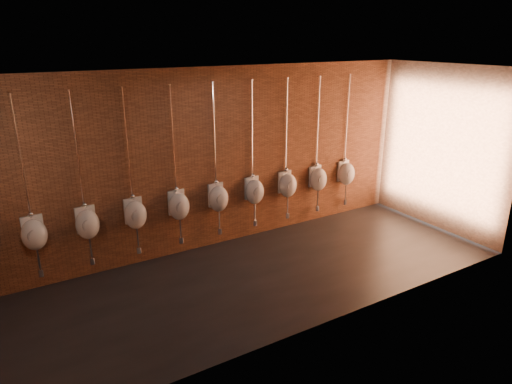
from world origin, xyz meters
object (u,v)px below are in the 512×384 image
urinal_3 (135,214)px  urinal_7 (288,184)px  urinal_4 (179,206)px  urinal_1 (34,234)px  urinal_6 (254,191)px  urinal_9 (346,173)px  urinal_2 (87,223)px  urinal_8 (318,179)px  urinal_5 (218,198)px

urinal_3 → urinal_7: (3.00, 0.00, 0.00)m
urinal_3 → urinal_4: size_ratio=1.00×
urinal_1 → urinal_7: 4.50m
urinal_3 → urinal_6: size_ratio=1.00×
urinal_6 → urinal_9: bearing=0.0°
urinal_4 → urinal_6: (1.50, 0.00, 0.00)m
urinal_2 → urinal_8: same height
urinal_5 → urinal_6: bearing=0.0°
urinal_1 → urinal_3: same height
urinal_1 → urinal_2: bearing=0.0°
urinal_4 → urinal_8: (3.00, 0.00, 0.00)m
urinal_3 → urinal_1: bearing=180.0°
urinal_4 → urinal_8: bearing=0.0°
urinal_9 → urinal_3: bearing=180.0°
urinal_7 → urinal_9: 1.50m
urinal_2 → urinal_8: size_ratio=1.00×
urinal_6 → urinal_8: 1.50m
urinal_2 → urinal_5: 2.25m
urinal_9 → urinal_6: bearing=180.0°
urinal_5 → urinal_6: size_ratio=1.00×
urinal_6 → urinal_7: same height
urinal_2 → urinal_3: bearing=0.0°
urinal_9 → urinal_2: bearing=180.0°
urinal_2 → urinal_9: same height
urinal_5 → urinal_6: 0.75m
urinal_1 → urinal_3: size_ratio=1.00×
urinal_3 → urinal_9: (4.50, 0.00, 0.00)m
urinal_2 → urinal_4: same height
urinal_2 → urinal_4: size_ratio=1.00×
urinal_4 → urinal_6: same height
urinal_6 → urinal_7: 0.75m
urinal_7 → urinal_8: same height
urinal_2 → urinal_6: size_ratio=1.00×
urinal_4 → urinal_1: bearing=180.0°
urinal_5 → urinal_7: 1.50m
urinal_2 → urinal_7: bearing=0.0°
urinal_3 → urinal_5: 1.50m
urinal_4 → urinal_9: 3.75m
urinal_3 → urinal_5: bearing=0.0°
urinal_6 → urinal_8: same height
urinal_2 → urinal_8: 4.50m
urinal_5 → urinal_2: bearing=180.0°
urinal_3 → urinal_6: (2.25, 0.00, 0.00)m
urinal_5 → urinal_9: size_ratio=1.00×
urinal_1 → urinal_3: bearing=0.0°
urinal_3 → urinal_9: size_ratio=1.00×
urinal_8 → urinal_9: bearing=0.0°
urinal_7 → urinal_8: (0.75, 0.00, 0.00)m
urinal_5 → urinal_6: same height
urinal_2 → urinal_5: same height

